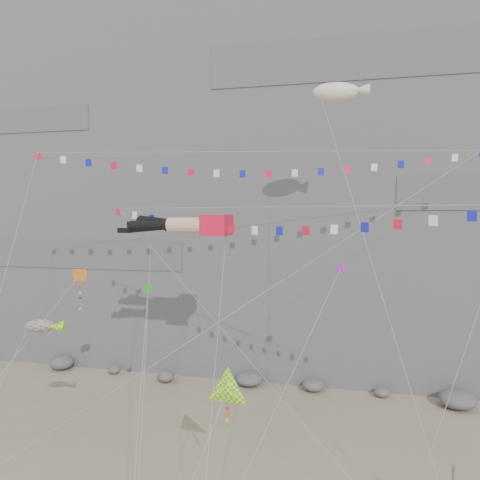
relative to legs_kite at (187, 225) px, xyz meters
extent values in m
cube|color=slate|center=(2.17, 26.03, 9.60)|extent=(80.00, 28.00, 50.00)
cube|color=red|center=(2.23, -0.01, 0.01)|extent=(1.78, 2.44, 1.43)
cylinder|color=#DDA28A|center=(0.12, -0.71, 0.01)|extent=(2.43, 1.08, 1.06)
sphere|color=black|center=(-1.09, -0.70, 0.01)|extent=(0.97, 0.97, 0.97)
cone|color=black|center=(-2.52, -0.69, -0.08)|extent=(2.91, 0.90, 0.99)
cube|color=black|center=(-4.45, -0.68, -0.40)|extent=(0.94, 0.43, 0.35)
cylinder|color=#DDA28A|center=(0.13, 0.73, 0.01)|extent=(2.43, 1.08, 1.06)
sphere|color=black|center=(-1.08, 0.73, 0.01)|extent=(0.97, 0.97, 0.97)
cone|color=black|center=(-2.51, 0.74, 0.14)|extent=(2.92, 0.90, 1.06)
cube|color=black|center=(-4.44, 0.76, 0.04)|extent=(0.94, 0.43, 0.35)
cylinder|color=gray|center=(3.80, -7.11, -7.67)|extent=(0.03, 0.03, 21.16)
cylinder|color=gray|center=(-3.25, -3.46, -4.94)|extent=(0.03, 0.03, 29.24)
cylinder|color=gray|center=(10.08, -5.05, -7.07)|extent=(0.03, 0.03, 19.01)
cylinder|color=gray|center=(-10.48, -6.10, -9.50)|extent=(0.03, 0.03, 16.11)
cylinder|color=gray|center=(13.37, -2.85, -2.92)|extent=(0.03, 0.03, 28.49)
cylinder|color=gray|center=(-0.99, -4.86, -7.60)|extent=(0.03, 0.03, 21.42)
cylinder|color=gray|center=(7.80, -5.55, -9.09)|extent=(0.03, 0.03, 18.53)
cylinder|color=gray|center=(0.29, -8.48, -9.71)|extent=(0.03, 0.03, 15.39)
camera|label=1|loc=(11.29, -31.28, 0.79)|focal=35.00mm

